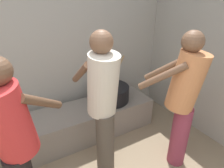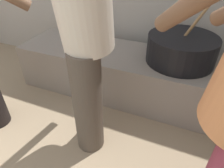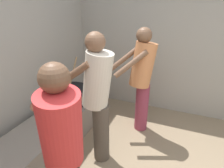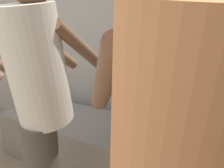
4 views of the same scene
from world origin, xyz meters
TOP-DOWN VIEW (x-y plane):
  - hearth_ledge at (0.77, 1.70)m, footprint 2.08×0.60m
  - cooking_pot_main at (1.23, 1.74)m, footprint 0.57×0.57m
  - cook_in_cream_shirt at (0.75, 1.01)m, footprint 0.35×0.67m

SIDE VIEW (x-z plane):
  - hearth_ledge at x=0.77m, z-range 0.00..0.44m
  - cooking_pot_main at x=1.23m, z-range 0.21..0.89m
  - cook_in_cream_shirt at x=0.75m, z-range 0.12..1.73m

